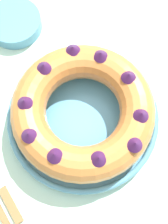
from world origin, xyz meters
TOP-DOWN VIEW (x-y plane):
  - ground_plane at (0.00, 0.00)m, footprint 8.00×8.00m
  - dining_table at (0.00, 0.00)m, footprint 1.27×1.16m
  - serving_dish at (0.01, -0.00)m, footprint 0.32×0.32m
  - bundt_cake at (0.01, -0.00)m, footprint 0.29×0.29m
  - cake_knife at (-0.20, -0.04)m, footprint 0.02×0.17m
  - side_bowl at (-0.00, 0.29)m, footprint 0.13×0.13m

SIDE VIEW (x-z plane):
  - ground_plane at x=0.00m, z-range 0.00..0.00m
  - dining_table at x=0.00m, z-range 0.29..1.04m
  - cake_knife at x=-0.20m, z-range 0.75..0.76m
  - serving_dish at x=0.01m, z-range 0.75..0.78m
  - side_bowl at x=0.00m, z-range 0.75..0.78m
  - bundt_cake at x=0.01m, z-range 0.78..0.86m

